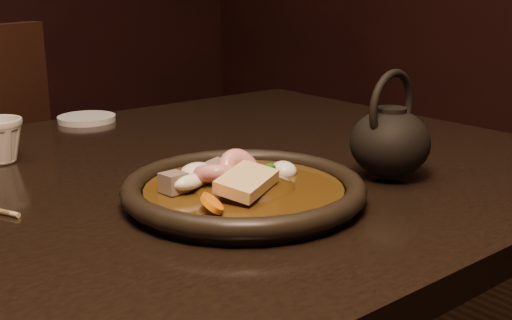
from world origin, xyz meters
TOP-DOWN VIEW (x-y plane):
  - table at (0.00, 0.00)m, footprint 1.60×0.90m
  - plate at (0.20, -0.17)m, footprint 0.30×0.30m
  - stirfry at (0.19, -0.16)m, footprint 0.21×0.17m
  - saucer_right at (0.26, 0.39)m, footprint 0.11×0.11m
  - teapot at (0.42, -0.22)m, footprint 0.13×0.11m

SIDE VIEW (x-z plane):
  - table at x=0.00m, z-range 0.30..1.05m
  - saucer_right at x=0.26m, z-range 0.75..0.76m
  - plate at x=0.20m, z-range 0.75..0.78m
  - stirfry at x=0.19m, z-range 0.74..0.81m
  - teapot at x=0.42m, z-range 0.73..0.88m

